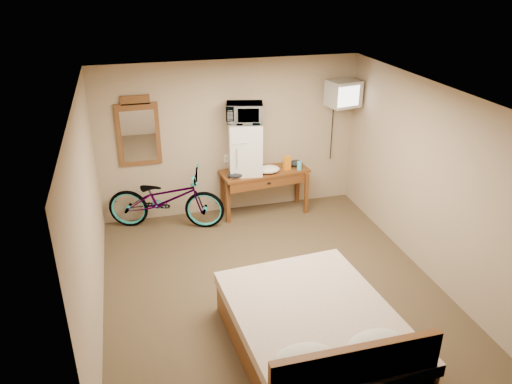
% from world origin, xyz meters
% --- Properties ---
extents(room, '(4.60, 4.64, 2.50)m').
position_xyz_m(room, '(-0.00, 0.00, 1.25)').
color(room, '#413320').
rests_on(room, ground).
extents(desk, '(1.47, 0.68, 0.75)m').
position_xyz_m(desk, '(0.50, 2.00, 0.64)').
color(desk, brown).
rests_on(desk, floor).
extents(mini_fridge, '(0.57, 0.55, 0.83)m').
position_xyz_m(mini_fridge, '(0.17, 2.04, 1.16)').
color(mini_fridge, silver).
rests_on(mini_fridge, desk).
extents(microwave, '(0.62, 0.49, 0.31)m').
position_xyz_m(microwave, '(0.17, 2.04, 1.73)').
color(microwave, silver).
rests_on(microwave, mini_fridge).
extents(snack_bag, '(0.13, 0.09, 0.23)m').
position_xyz_m(snack_bag, '(0.86, 1.97, 0.87)').
color(snack_bag, orange).
rests_on(snack_bag, desk).
extents(blue_cup, '(0.08, 0.08, 0.14)m').
position_xyz_m(blue_cup, '(1.05, 1.92, 0.82)').
color(blue_cup, '#44BDE9').
rests_on(blue_cup, desk).
extents(cloth_cream, '(0.36, 0.28, 0.11)m').
position_xyz_m(cloth_cream, '(0.53, 1.93, 0.81)').
color(cloth_cream, white).
rests_on(cloth_cream, desk).
extents(cloth_dark_a, '(0.26, 0.19, 0.10)m').
position_xyz_m(cloth_dark_a, '(-0.02, 1.87, 0.80)').
color(cloth_dark_a, black).
rests_on(cloth_dark_a, desk).
extents(cloth_dark_b, '(0.22, 0.18, 0.10)m').
position_xyz_m(cloth_dark_b, '(1.05, 2.08, 0.80)').
color(cloth_dark_b, black).
rests_on(cloth_dark_b, desk).
extents(crt_television, '(0.54, 0.61, 0.41)m').
position_xyz_m(crt_television, '(1.78, 2.02, 1.93)').
color(crt_television, black).
rests_on(crt_television, room).
extents(wall_mirror, '(0.64, 0.04, 1.09)m').
position_xyz_m(wall_mirror, '(-1.42, 2.27, 1.48)').
color(wall_mirror, brown).
rests_on(wall_mirror, room).
extents(bicycle, '(1.92, 1.13, 0.95)m').
position_xyz_m(bicycle, '(-1.12, 1.94, 0.48)').
color(bicycle, black).
rests_on(bicycle, floor).
extents(bed, '(1.75, 2.23, 0.90)m').
position_xyz_m(bed, '(0.09, -1.37, 0.29)').
color(bed, brown).
rests_on(bed, floor).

